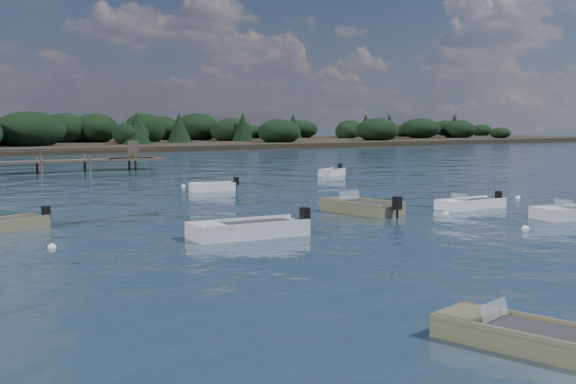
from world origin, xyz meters
TOP-DOWN VIEW (x-y plane):
  - ground at (0.00, 60.00)m, footprint 400.00×400.00m
  - tender_far_grey_b at (15.92, 32.22)m, footprint 3.30×2.60m
  - tender_far_white at (1.63, 25.60)m, footprint 3.36×1.66m
  - dinghy_mid_grey at (-5.14, 7.83)m, footprint 5.28×2.06m
  - dinghy_extra_b at (3.34, 11.38)m, footprint 2.62×4.69m
  - dinghy_mid_white_b at (9.57, 9.96)m, footprint 4.30×1.60m
  - dinghy_near_olive at (-6.80, -7.99)m, footprint 2.59×4.51m
  - dinghy_extra_a at (-13.42, 14.64)m, footprint 4.08×2.45m
  - buoy_b at (6.17, 3.35)m, footprint 0.32×0.32m
  - buoy_c at (-12.63, 9.38)m, footprint 0.32×0.32m
  - buoy_d at (15.56, 11.96)m, footprint 0.32×0.32m
  - buoy_e at (1.16, 29.39)m, footprint 0.32×0.32m
  - buoy_extra_a at (6.57, 8.70)m, footprint 0.32×0.32m
  - far_headland at (25.00, 100.00)m, footprint 190.00×40.00m

SIDE VIEW (x-z plane):
  - ground at x=0.00m, z-range 0.00..0.00m
  - buoy_b at x=6.17m, z-range -0.16..0.16m
  - buoy_c at x=-12.63m, z-range -0.16..0.16m
  - buoy_d at x=15.56m, z-range -0.16..0.16m
  - buoy_e at x=1.16m, z-range -0.16..0.16m
  - buoy_extra_a at x=6.57m, z-range -0.16..0.16m
  - dinghy_mid_white_b at x=9.57m, z-range -0.39..0.67m
  - dinghy_near_olive at x=-6.80m, z-range -0.40..0.68m
  - dinghy_extra_a at x=-13.42m, z-range -0.40..0.71m
  - tender_far_white at x=1.63m, z-range -0.40..0.72m
  - tender_far_grey_b at x=15.92m, z-range -0.42..0.75m
  - dinghy_mid_grey at x=-5.14m, z-range -0.48..0.84m
  - dinghy_extra_b at x=3.34m, z-range -0.51..0.87m
  - far_headland at x=25.00m, z-range -0.94..4.86m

